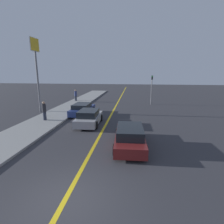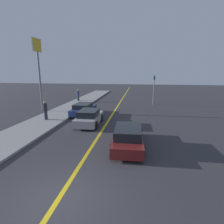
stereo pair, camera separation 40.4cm
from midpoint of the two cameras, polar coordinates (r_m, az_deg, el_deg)
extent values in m
plane|color=#333338|center=(7.31, -17.08, -26.18)|extent=(120.00, 120.00, 0.00)
cube|color=gold|center=(23.68, 0.79, 1.98)|extent=(0.20, 60.00, 0.01)
cube|color=gray|center=(24.79, -12.58, 2.33)|extent=(3.48, 35.65, 0.14)
cube|color=maroon|center=(11.05, 4.79, -8.61)|extent=(1.94, 4.56, 0.60)
cube|color=black|center=(10.65, 4.79, -6.23)|extent=(1.65, 2.53, 0.53)
cylinder|color=black|center=(12.43, 0.92, -6.79)|extent=(0.25, 0.68, 0.67)
cylinder|color=black|center=(12.44, 8.66, -6.93)|extent=(0.25, 0.68, 0.67)
cylinder|color=black|center=(9.86, -0.21, -12.28)|extent=(0.25, 0.68, 0.67)
cylinder|color=black|center=(9.87, 9.72, -12.45)|extent=(0.25, 0.68, 0.67)
cube|color=#9E9EA3|center=(15.50, -8.18, -2.27)|extent=(1.83, 4.00, 0.63)
cube|color=black|center=(15.18, -8.45, -0.36)|extent=(1.58, 2.21, 0.52)
cylinder|color=black|center=(16.90, -9.89, -1.64)|extent=(0.23, 0.65, 0.65)
cylinder|color=black|center=(16.53, -4.34, -1.81)|extent=(0.23, 0.65, 0.65)
cylinder|color=black|center=(14.65, -12.48, -4.06)|extent=(0.23, 0.65, 0.65)
cylinder|color=black|center=(14.22, -6.10, -4.34)|extent=(0.23, 0.65, 0.65)
cube|color=navy|center=(19.13, -10.18, 0.56)|extent=(1.87, 4.19, 0.62)
cube|color=black|center=(18.83, -10.43, 2.01)|extent=(1.62, 2.31, 0.45)
cylinder|color=black|center=(20.63, -11.29, 0.94)|extent=(0.23, 0.63, 0.63)
cylinder|color=black|center=(20.12, -6.71, 0.80)|extent=(0.23, 0.63, 0.63)
cylinder|color=black|center=(18.28, -13.95, -0.75)|extent=(0.23, 0.63, 0.63)
cylinder|color=black|center=(17.71, -8.84, -0.95)|extent=(0.23, 0.63, 0.63)
cylinder|color=#282D3D|center=(17.49, -21.73, -1.21)|extent=(0.31, 0.31, 0.76)
cylinder|color=#232328|center=(17.33, -21.94, 1.23)|extent=(0.36, 0.36, 0.76)
sphere|color=tan|center=(17.25, -22.08, 2.85)|extent=(0.23, 0.23, 0.23)
cylinder|color=#282D3D|center=(27.80, -12.17, 4.41)|extent=(0.33, 0.33, 0.74)
cylinder|color=navy|center=(27.70, -12.24, 5.91)|extent=(0.38, 0.38, 0.74)
sphere|color=tan|center=(27.64, -12.29, 6.93)|extent=(0.25, 0.25, 0.25)
cylinder|color=slate|center=(25.17, 12.29, 6.97)|extent=(0.12, 0.12, 4.03)
cube|color=black|center=(24.87, 12.52, 10.92)|extent=(0.18, 0.18, 0.55)
sphere|color=green|center=(24.78, 12.56, 11.29)|extent=(0.14, 0.14, 0.14)
cylinder|color=slate|center=(21.28, -23.52, 8.74)|extent=(0.20, 0.20, 6.70)
cube|color=silver|center=(21.43, -24.54, 19.41)|extent=(0.08, 1.68, 1.40)
cube|color=gold|center=(21.43, -24.54, 19.41)|extent=(0.12, 1.56, 1.28)
camera|label=1|loc=(0.20, -90.78, -0.18)|focal=28.00mm
camera|label=2|loc=(0.20, 89.22, 0.18)|focal=28.00mm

